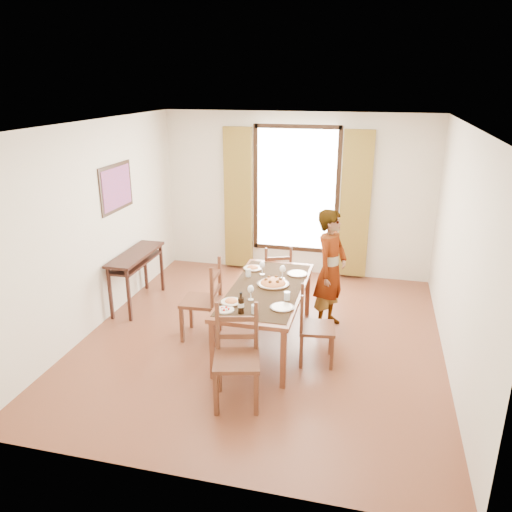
% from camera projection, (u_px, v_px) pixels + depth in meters
% --- Properties ---
extents(ground, '(5.00, 5.00, 0.00)m').
position_uv_depth(ground, '(262.00, 338.00, 6.48)').
color(ground, '#582C1B').
rests_on(ground, ground).
extents(room_shell, '(4.60, 5.10, 2.74)m').
position_uv_depth(room_shell, '(265.00, 221.00, 6.08)').
color(room_shell, silver).
rests_on(room_shell, ground).
extents(console_table, '(0.38, 1.20, 0.80)m').
position_uv_depth(console_table, '(136.00, 261.00, 7.26)').
color(console_table, black).
rests_on(console_table, ground).
extents(dining_table, '(0.91, 1.97, 0.76)m').
position_uv_depth(dining_table, '(266.00, 293.00, 6.15)').
color(dining_table, brown).
rests_on(dining_table, ground).
extents(chair_west, '(0.49, 0.49, 1.05)m').
position_uv_depth(chair_west, '(204.00, 302.00, 6.37)').
color(chair_west, brown).
rests_on(chair_west, ground).
extents(chair_north, '(0.54, 0.54, 0.94)m').
position_uv_depth(chair_north, '(276.00, 277.00, 7.33)').
color(chair_north, brown).
rests_on(chair_north, ground).
extents(chair_south, '(0.56, 0.56, 1.05)m').
position_uv_depth(chair_south, '(237.00, 360.00, 5.06)').
color(chair_south, brown).
rests_on(chair_south, ground).
extents(chair_east, '(0.46, 0.46, 0.92)m').
position_uv_depth(chair_east, '(314.00, 329.00, 5.82)').
color(chair_east, brown).
rests_on(chair_east, ground).
extents(man, '(0.84, 0.76, 1.62)m').
position_uv_depth(man, '(331.00, 270.00, 6.55)').
color(man, gray).
rests_on(man, ground).
extents(plate_sw, '(0.27, 0.27, 0.05)m').
position_uv_depth(plate_sw, '(231.00, 301.00, 5.71)').
color(plate_sw, silver).
rests_on(plate_sw, dining_table).
extents(plate_se, '(0.27, 0.27, 0.05)m').
position_uv_depth(plate_se, '(282.00, 306.00, 5.57)').
color(plate_se, silver).
rests_on(plate_se, dining_table).
extents(plate_nw, '(0.27, 0.27, 0.05)m').
position_uv_depth(plate_nw, '(253.00, 267.00, 6.73)').
color(plate_nw, silver).
rests_on(plate_nw, dining_table).
extents(plate_ne, '(0.27, 0.27, 0.05)m').
position_uv_depth(plate_ne, '(297.00, 273.00, 6.54)').
color(plate_ne, silver).
rests_on(plate_ne, dining_table).
extents(pasta_platter, '(0.40, 0.40, 0.10)m').
position_uv_depth(pasta_platter, '(273.00, 281.00, 6.19)').
color(pasta_platter, '#BE3818').
rests_on(pasta_platter, dining_table).
extents(caprese_plate, '(0.20, 0.20, 0.04)m').
position_uv_depth(caprese_plate, '(225.00, 309.00, 5.52)').
color(caprese_plate, silver).
rests_on(caprese_plate, dining_table).
extents(wine_glass_a, '(0.08, 0.08, 0.18)m').
position_uv_depth(wine_glass_a, '(251.00, 293.00, 5.76)').
color(wine_glass_a, white).
rests_on(wine_glass_a, dining_table).
extents(wine_glass_b, '(0.08, 0.08, 0.18)m').
position_uv_depth(wine_glass_b, '(283.00, 272.00, 6.38)').
color(wine_glass_b, white).
rests_on(wine_glass_b, dining_table).
extents(wine_glass_c, '(0.08, 0.08, 0.18)m').
position_uv_depth(wine_glass_c, '(262.00, 268.00, 6.51)').
color(wine_glass_c, white).
rests_on(wine_glass_c, dining_table).
extents(tumbler_a, '(0.07, 0.07, 0.10)m').
position_uv_depth(tumbler_a, '(287.00, 296.00, 5.78)').
color(tumbler_a, silver).
rests_on(tumbler_a, dining_table).
extents(tumbler_b, '(0.07, 0.07, 0.10)m').
position_uv_depth(tumbler_b, '(248.00, 273.00, 6.47)').
color(tumbler_b, silver).
rests_on(tumbler_b, dining_table).
extents(tumbler_c, '(0.07, 0.07, 0.10)m').
position_uv_depth(tumbler_c, '(255.00, 309.00, 5.44)').
color(tumbler_c, silver).
rests_on(tumbler_c, dining_table).
extents(wine_bottle, '(0.07, 0.07, 0.25)m').
position_uv_depth(wine_bottle, '(241.00, 303.00, 5.42)').
color(wine_bottle, black).
rests_on(wine_bottle, dining_table).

